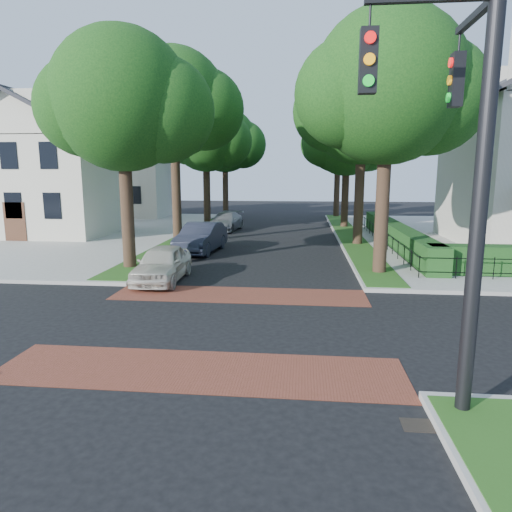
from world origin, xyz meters
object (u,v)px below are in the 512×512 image
Objects in this scene: traffic_signal at (467,147)px; parked_car_front at (162,264)px; parked_car_rear at (226,221)px; parked_car_middle at (201,238)px.

traffic_signal is 1.88× the size of parked_car_front.
parked_car_front is 16.66m from parked_car_rear.
parked_car_front reaches higher than parked_car_rear.
traffic_signal is 1.67× the size of parked_car_rear.
parked_car_middle is (0.05, 6.87, 0.09)m from parked_car_front.
traffic_signal reaches higher than parked_car_middle.
traffic_signal is at bearing -65.64° from parked_car_rear.
parked_car_front is at bearing 131.24° from traffic_signal.
parked_car_middle is (-8.20, 16.28, -3.89)m from traffic_signal.
parked_car_middle is 1.04× the size of parked_car_rear.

